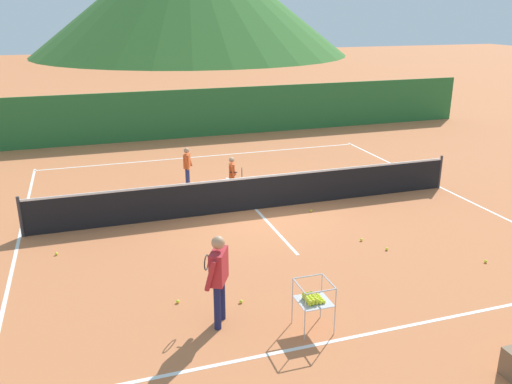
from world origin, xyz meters
TOP-DOWN VIEW (x-y plane):
  - ground_plane at (0.00, 0.00)m, footprint 120.00×120.00m
  - line_baseline_near at (0.00, -6.39)m, footprint 12.34×0.08m
  - line_baseline_far at (0.00, 6.01)m, footprint 12.34×0.08m
  - line_sideline_west at (-6.17, 0.00)m, footprint 0.08×12.40m
  - line_sideline_east at (6.17, 0.00)m, footprint 0.08×12.40m
  - line_service_center at (0.00, 0.00)m, footprint 0.08×6.22m
  - tennis_net at (0.00, 0.00)m, footprint 12.24×0.08m
  - instructor at (-2.41, -5.25)m, footprint 0.54×0.84m
  - student_0 at (-1.40, 2.66)m, footprint 0.36×0.50m
  - student_1 at (-0.29, 1.34)m, footprint 0.41×0.66m
  - ball_cart at (-0.91, -5.92)m, footprint 0.58×0.58m
  - tennis_ball_0 at (-5.27, -1.37)m, footprint 0.07×0.07m
  - tennis_ball_1 at (1.77, -2.87)m, footprint 0.07×0.07m
  - tennis_ball_2 at (2.07, -3.52)m, footprint 0.07×0.07m
  - tennis_ball_3 at (1.40, -0.68)m, footprint 0.07×0.07m
  - tennis_ball_4 at (-2.11, -3.67)m, footprint 0.07×0.07m
  - tennis_ball_5 at (-1.85, -4.71)m, footprint 0.07×0.07m
  - tennis_ball_6 at (-3.00, -4.33)m, footprint 0.07×0.07m
  - tennis_ball_7 at (3.82, -4.77)m, footprint 0.07×0.07m
  - windscreen_fence at (0.00, 9.34)m, footprint 27.15×0.08m

SIDE VIEW (x-z plane):
  - ground_plane at x=0.00m, z-range 0.00..0.00m
  - line_baseline_near at x=0.00m, z-range 0.00..0.01m
  - line_baseline_far at x=0.00m, z-range 0.00..0.01m
  - line_sideline_west at x=-6.17m, z-range 0.00..0.01m
  - line_sideline_east at x=6.17m, z-range 0.00..0.01m
  - line_service_center at x=0.00m, z-range 0.00..0.01m
  - tennis_ball_0 at x=-5.27m, z-range 0.00..0.07m
  - tennis_ball_1 at x=1.77m, z-range 0.00..0.07m
  - tennis_ball_2 at x=2.07m, z-range 0.00..0.07m
  - tennis_ball_3 at x=1.40m, z-range 0.00..0.07m
  - tennis_ball_4 at x=-2.11m, z-range 0.00..0.07m
  - tennis_ball_5 at x=-1.85m, z-range 0.00..0.07m
  - tennis_ball_6 at x=-3.00m, z-range 0.00..0.07m
  - tennis_ball_7 at x=3.82m, z-range 0.00..0.07m
  - tennis_net at x=0.00m, z-range -0.03..1.02m
  - ball_cart at x=-0.91m, z-range 0.15..1.04m
  - student_1 at x=-0.29m, z-range 0.12..1.32m
  - student_0 at x=-1.40m, z-range 0.13..1.38m
  - instructor at x=-2.41m, z-range 0.17..1.88m
  - windscreen_fence at x=0.00m, z-range 0.00..2.10m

